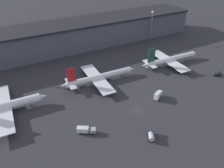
# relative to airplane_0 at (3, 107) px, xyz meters

# --- Properties ---
(ground) EXTENTS (600.00, 600.00, 0.00)m
(ground) POSITION_rel_airplane_0_xyz_m (54.08, -26.95, -3.55)
(ground) COLOR #2D2D33
(terminal_building) EXTENTS (194.04, 28.58, 18.55)m
(terminal_building) POSITION_rel_airplane_0_xyz_m (54.08, 56.81, 5.77)
(terminal_building) COLOR #4C515B
(terminal_building) RESTS_ON ground
(airplane_0) EXTENTS (39.25, 37.98, 13.03)m
(airplane_0) POSITION_rel_airplane_0_xyz_m (0.00, 0.00, 0.00)
(airplane_0) COLOR silver
(airplane_0) RESTS_ON ground
(airplane_1) EXTENTS (44.68, 33.43, 12.23)m
(airplane_1) POSITION_rel_airplane_0_xyz_m (49.27, 3.56, -0.57)
(airplane_1) COLOR silver
(airplane_1) RESTS_ON ground
(airplane_2) EXTENTS (44.07, 32.96, 13.55)m
(airplane_2) POSITION_rel_airplane_0_xyz_m (98.55, 1.62, -0.50)
(airplane_2) COLOR white
(airplane_2) RESTS_ON ground
(service_vehicle_1) EXTENTS (5.28, 3.61, 2.84)m
(service_vehicle_1) POSITION_rel_airplane_0_xyz_m (112.86, -22.74, -2.21)
(service_vehicle_1) COLOR #282D38
(service_vehicle_1) RESTS_ON ground
(service_vehicle_2) EXTENTS (4.65, 5.87, 2.79)m
(service_vehicle_2) POSITION_rel_airplane_0_xyz_m (49.01, -43.90, -1.91)
(service_vehicle_2) COLOR #282D38
(service_vehicle_2) RESTS_ON ground
(service_vehicle_3) EXTENTS (6.34, 4.75, 3.84)m
(service_vehicle_3) POSITION_rel_airplane_0_xyz_m (68.04, -24.32, -1.45)
(service_vehicle_3) COLOR white
(service_vehicle_3) RESTS_ON ground
(service_vehicle_4) EXTENTS (7.64, 5.73, 2.88)m
(service_vehicle_4) POSITION_rel_airplane_0_xyz_m (27.48, -28.97, -1.89)
(service_vehicle_4) COLOR #9EA3A8
(service_vehicle_4) RESTS_ON ground
(lamp_post_1) EXTENTS (1.80, 1.80, 22.92)m
(lamp_post_1) POSITION_rel_airplane_0_xyz_m (112.89, 41.41, 11.21)
(lamp_post_1) COLOR slate
(lamp_post_1) RESTS_ON ground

